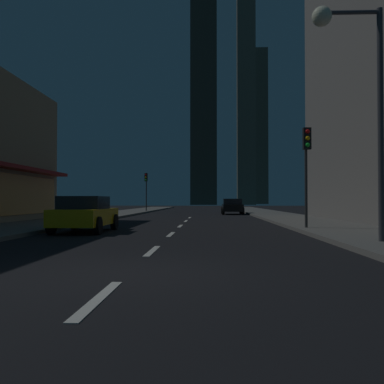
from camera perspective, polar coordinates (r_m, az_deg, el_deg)
The scene contains 13 objects.
ground_plane at distance 39.48m, azimuth 0.21°, elevation -3.09°, with size 78.00×136.00×0.10m, color black.
sidewalk_right at distance 39.84m, azimuth 10.34°, elevation -2.87°, with size 4.00×76.00×0.15m, color #605E59.
sidewalk_left at distance 40.34m, azimuth -9.79°, elevation -2.85°, with size 4.00×76.00×0.15m, color #605E59.
lane_marking_center at distance 18.53m, azimuth -2.14°, elevation -5.09°, with size 0.16×28.20×0.01m.
skyscraper_distant_tall at distance 135.00m, azimuth 1.58°, elevation 14.52°, with size 7.97×8.05×75.57m, color #373529.
skyscraper_distant_mid at distance 136.09m, azimuth 7.27°, elevation 12.62°, with size 5.16×8.87×67.37m, color #5C5745.
skyscraper_distant_short at distance 167.24m, azimuth 8.62°, elevation 8.60°, with size 8.16×8.74×59.24m, color brown.
car_parked_near at distance 17.74m, azimuth -14.19°, elevation -2.85°, with size 1.98×4.24×1.45m.
car_parked_far at distance 39.41m, azimuth 5.45°, elevation -1.94°, with size 1.98×4.24×1.45m.
fire_hydrant_far_left at distance 29.38m, azimuth -12.17°, elevation -2.74°, with size 0.42×0.30×0.65m.
traffic_light_near_right at distance 18.33m, azimuth 15.17°, elevation 4.88°, with size 0.32×0.48×4.20m.
traffic_light_far_left at distance 47.03m, azimuth -6.19°, elevation 1.18°, with size 0.32×0.48×4.20m.
street_lamp_right at distance 13.12m, azimuth 20.52°, elevation 15.71°, with size 1.96×0.56×6.58m.
Camera 1 is at (1.42, -7.43, 1.27)m, focal length 39.64 mm.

